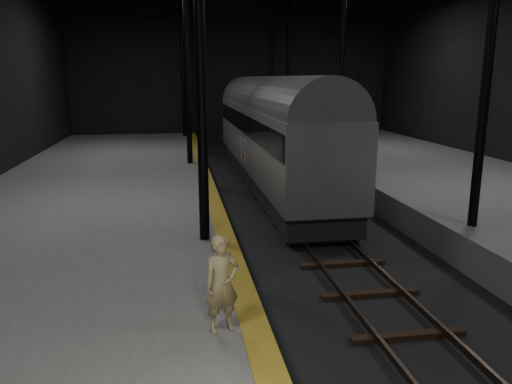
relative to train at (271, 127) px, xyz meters
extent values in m
plane|color=black|center=(0.00, -6.74, -2.82)|extent=(44.00, 44.00, 0.00)
cube|color=#575754|center=(-7.50, -6.74, -2.32)|extent=(9.00, 43.80, 1.00)
cube|color=#575754|center=(7.50, -6.74, -2.32)|extent=(9.00, 43.80, 1.00)
cube|color=olive|center=(-3.25, -6.74, -1.82)|extent=(0.50, 43.80, 0.01)
cube|color=#3F3328|center=(-0.72, -6.74, -2.65)|extent=(0.08, 43.00, 0.14)
cube|color=#3F3328|center=(0.72, -6.74, -2.65)|extent=(0.08, 43.00, 0.14)
cube|color=black|center=(0.00, -6.74, -2.76)|extent=(2.40, 42.00, 0.12)
cylinder|color=black|center=(-3.80, -10.74, 3.18)|extent=(0.26, 0.26, 10.00)
cylinder|color=black|center=(3.80, -10.74, 3.18)|extent=(0.26, 0.26, 10.00)
cylinder|color=black|center=(-3.80, 1.26, 3.18)|extent=(0.26, 0.26, 10.00)
cylinder|color=black|center=(3.80, 1.26, 3.18)|extent=(0.26, 0.26, 10.00)
cylinder|color=black|center=(-3.80, 13.26, 3.18)|extent=(0.26, 0.26, 10.00)
cylinder|color=black|center=(3.80, 13.26, 3.18)|extent=(0.26, 0.26, 10.00)
cube|color=#929499|center=(0.00, 0.00, -0.41)|extent=(2.75, 18.94, 2.84)
cube|color=black|center=(0.00, 0.00, -2.19)|extent=(2.51, 18.56, 0.80)
cube|color=black|center=(0.00, 0.00, 0.25)|extent=(2.80, 18.65, 0.85)
cylinder|color=slate|center=(0.00, 0.00, 1.01)|extent=(2.69, 18.75, 2.69)
cube|color=black|center=(0.00, -6.63, -2.54)|extent=(1.70, 2.08, 0.33)
cube|color=black|center=(0.00, 6.63, -2.54)|extent=(1.70, 2.08, 0.33)
cube|color=silver|center=(-1.40, -0.95, -0.98)|extent=(0.04, 0.71, 0.99)
cube|color=silver|center=(-1.40, 0.19, -0.98)|extent=(0.04, 0.71, 0.99)
cylinder|color=maroon|center=(-1.42, -0.78, -1.21)|extent=(0.03, 0.25, 0.25)
cylinder|color=maroon|center=(-1.42, 0.36, -1.21)|extent=(0.03, 0.25, 0.25)
imported|color=#998D5E|center=(-3.80, -15.64, -1.01)|extent=(0.69, 0.55, 1.64)
camera|label=1|loc=(-4.46, -23.23, 2.28)|focal=35.00mm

